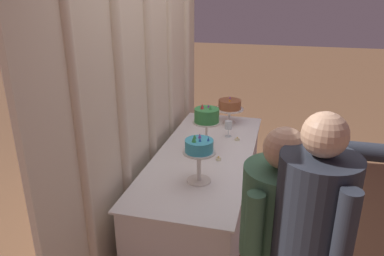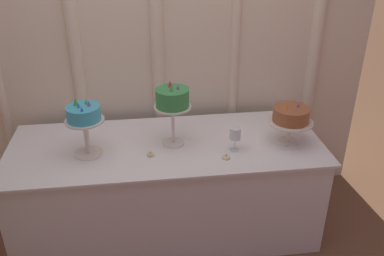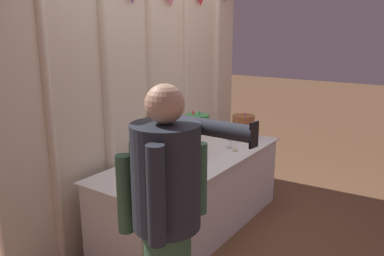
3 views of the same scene
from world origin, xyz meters
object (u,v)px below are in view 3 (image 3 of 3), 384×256
at_px(guest_girl_blue_dress, 168,228).
at_px(cake_display_rightmost, 243,121).
at_px(tealight_near_left, 235,151).
at_px(cake_table, 194,193).
at_px(guest_man_pink_jacket, 165,224).
at_px(cake_display_center, 197,123).
at_px(tealight_far_left, 200,162).
at_px(wine_glass, 230,137).
at_px(cake_display_leftmost, 165,144).

bearing_deg(guest_girl_blue_dress, cake_display_rightmost, 17.79).
xyz_separation_m(tealight_near_left, guest_girl_blue_dress, (-1.78, -0.57, 0.16)).
bearing_deg(cake_table, guest_man_pink_jacket, -152.57).
distance_m(cake_table, cake_display_rightmost, 0.99).
relative_size(cake_display_center, tealight_far_left, 9.80).
distance_m(wine_glass, tealight_far_left, 0.56).
relative_size(cake_display_leftmost, guest_girl_blue_dress, 0.24).
bearing_deg(guest_girl_blue_dress, cake_display_center, 28.68).
height_order(cake_display_center, guest_girl_blue_dress, guest_girl_blue_dress).
xyz_separation_m(cake_display_center, guest_man_pink_jacket, (-1.30, -0.65, -0.24)).
bearing_deg(cake_table, cake_display_rightmost, -6.02).
height_order(cake_display_leftmost, tealight_far_left, cake_display_leftmost).
bearing_deg(tealight_far_left, cake_table, 52.03).
relative_size(wine_glass, tealight_near_left, 3.17).
bearing_deg(cake_display_rightmost, wine_glass, -172.38).
xyz_separation_m(cake_display_center, guest_girl_blue_dress, (-1.46, -0.80, -0.15)).
distance_m(cake_display_rightmost, wine_glass, 0.39).
height_order(cake_display_center, cake_display_rightmost, cake_display_center).
distance_m(cake_display_rightmost, tealight_far_left, 0.95).
bearing_deg(cake_table, cake_display_leftmost, -172.74).
xyz_separation_m(cake_display_leftmost, guest_girl_blue_dress, (-0.91, -0.74, -0.09)).
bearing_deg(cake_display_center, cake_table, 179.07).
bearing_deg(tealight_near_left, guest_girl_blue_dress, -162.31).
distance_m(tealight_far_left, guest_girl_blue_dress, 1.47).
bearing_deg(wine_glass, cake_table, 162.58).
relative_size(cake_display_leftmost, cake_display_rightmost, 1.28).
height_order(cake_table, tealight_near_left, tealight_near_left).
bearing_deg(tealight_far_left, tealight_near_left, -11.28).
bearing_deg(wine_glass, guest_girl_blue_dress, -160.24).
relative_size(guest_girl_blue_dress, guest_man_pink_jacket, 1.10).
height_order(cake_table, tealight_far_left, tealight_far_left).
height_order(wine_glass, tealight_far_left, wine_glass).
relative_size(cake_display_leftmost, tealight_far_left, 8.57).
bearing_deg(tealight_far_left, guest_girl_blue_dress, -153.15).
relative_size(cake_display_center, cake_display_rightmost, 1.47).
distance_m(tealight_far_left, tealight_near_left, 0.48).
bearing_deg(tealight_near_left, cake_display_rightmost, 18.16).
height_order(tealight_far_left, guest_girl_blue_dress, guest_girl_blue_dress).
relative_size(tealight_far_left, guest_girl_blue_dress, 0.03).
xyz_separation_m(tealight_far_left, guest_man_pink_jacket, (-1.14, -0.51, 0.06)).
relative_size(cake_display_rightmost, tealight_far_left, 6.68).
distance_m(cake_display_center, guest_man_pink_jacket, 1.47).
bearing_deg(cake_display_leftmost, cake_display_rightmost, -0.96).
bearing_deg(guest_man_pink_jacket, tealight_far_left, 24.00).
height_order(tealight_far_left, guest_man_pink_jacket, guest_man_pink_jacket).
xyz_separation_m(tealight_near_left, guest_man_pink_jacket, (-1.61, -0.41, 0.06)).
xyz_separation_m(cake_display_rightmost, wine_glass, (-0.38, -0.05, -0.08)).
relative_size(cake_display_leftmost, cake_display_center, 0.88).
bearing_deg(cake_display_rightmost, cake_display_leftmost, 179.04).
bearing_deg(cake_display_rightmost, cake_display_center, 173.65).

